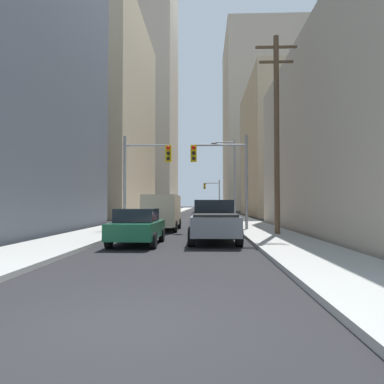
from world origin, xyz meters
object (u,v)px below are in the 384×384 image
at_px(cargo_van_beige, 162,210).
at_px(traffic_signal_near_right, 222,167).
at_px(sedan_navy, 208,215).
at_px(traffic_signal_near_left, 145,167).
at_px(sedan_maroon, 210,219).
at_px(traffic_signal_far_right, 213,191).
at_px(sedan_green, 137,226).
at_px(pickup_truck_grey, 214,221).

bearing_deg(cargo_van_beige, traffic_signal_near_right, -8.64).
height_order(sedan_navy, traffic_signal_near_left, traffic_signal_near_left).
bearing_deg(sedan_maroon, traffic_signal_far_right, 88.66).
distance_m(sedan_green, sedan_maroon, 8.19).
xyz_separation_m(cargo_van_beige, sedan_green, (-0.10, -8.30, -0.52)).
height_order(pickup_truck_grey, traffic_signal_near_right, traffic_signal_near_right).
distance_m(traffic_signal_near_right, traffic_signal_far_right, 44.21).
xyz_separation_m(cargo_van_beige, traffic_signal_far_right, (4.10, 43.63, 2.71)).
bearing_deg(sedan_navy, sedan_maroon, -89.55).
bearing_deg(sedan_green, sedan_maroon, 67.27).
height_order(cargo_van_beige, sedan_maroon, cargo_van_beige).
height_order(traffic_signal_near_left, traffic_signal_far_right, same).
height_order(sedan_green, sedan_navy, same).
xyz_separation_m(pickup_truck_grey, cargo_van_beige, (-3.15, 6.94, 0.35)).
height_order(pickup_truck_grey, sedan_green, pickup_truck_grey).
bearing_deg(pickup_truck_grey, traffic_signal_near_left, 123.56).
distance_m(pickup_truck_grey, traffic_signal_far_right, 50.67).
xyz_separation_m(sedan_green, sedan_maroon, (3.16, 7.55, 0.00)).
distance_m(pickup_truck_grey, sedan_navy, 15.13).
relative_size(pickup_truck_grey, cargo_van_beige, 1.04).
bearing_deg(sedan_navy, sedan_green, -100.63).
height_order(sedan_maroon, sedan_navy, same).
distance_m(pickup_truck_grey, sedan_green, 3.53).
bearing_deg(cargo_van_beige, sedan_navy, 69.90).
distance_m(sedan_green, traffic_signal_far_right, 52.20).
distance_m(pickup_truck_grey, sedan_maroon, 6.20).
bearing_deg(sedan_maroon, traffic_signal_near_left, 177.72).
relative_size(sedan_green, traffic_signal_near_right, 0.70).
bearing_deg(traffic_signal_near_right, traffic_signal_far_right, 89.62).
xyz_separation_m(sedan_green, traffic_signal_near_left, (-0.97, 7.72, 3.23)).
bearing_deg(pickup_truck_grey, traffic_signal_near_right, 84.08).
distance_m(cargo_van_beige, sedan_maroon, 3.20).
xyz_separation_m(cargo_van_beige, traffic_signal_near_left, (-1.07, -0.58, 2.72)).
distance_m(pickup_truck_grey, traffic_signal_near_right, 7.11).
bearing_deg(pickup_truck_grey, sedan_maroon, 90.81).
relative_size(cargo_van_beige, traffic_signal_near_right, 0.87).
distance_m(sedan_navy, traffic_signal_near_left, 10.19).
relative_size(sedan_green, traffic_signal_near_left, 0.70).
xyz_separation_m(sedan_maroon, traffic_signal_far_right, (1.04, 44.37, 3.23)).
bearing_deg(pickup_truck_grey, sedan_green, -157.37).
distance_m(cargo_van_beige, traffic_signal_near_right, 4.73).
bearing_deg(sedan_green, pickup_truck_grey, 22.63).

